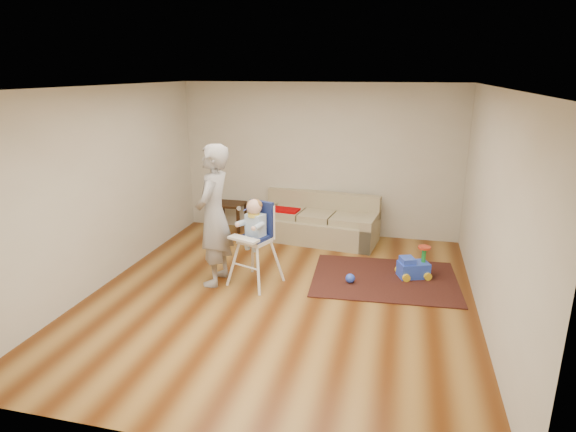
% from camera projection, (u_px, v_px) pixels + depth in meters
% --- Properties ---
extents(ground, '(5.50, 5.50, 0.00)m').
position_uv_depth(ground, '(281.00, 296.00, 6.42)').
color(ground, '#54270B').
rests_on(ground, ground).
extents(room_envelope, '(5.04, 5.52, 2.72)m').
position_uv_depth(room_envelope, '(290.00, 150.00, 6.36)').
color(room_envelope, beige).
rests_on(room_envelope, ground).
extents(sofa, '(2.17, 1.10, 0.80)m').
position_uv_depth(sofa, '(317.00, 218.00, 8.43)').
color(sofa, gray).
rests_on(sofa, ground).
extents(side_table, '(0.51, 0.51, 0.51)m').
position_uv_depth(side_table, '(231.00, 216.00, 9.08)').
color(side_table, black).
rests_on(side_table, ground).
extents(area_rug, '(2.14, 1.66, 0.02)m').
position_uv_depth(area_rug, '(384.00, 279.00, 6.93)').
color(area_rug, black).
rests_on(area_rug, ground).
extents(ride_on_toy, '(0.50, 0.44, 0.46)m').
position_uv_depth(ride_on_toy, '(414.00, 262.00, 6.92)').
color(ride_on_toy, blue).
rests_on(ride_on_toy, area_rug).
extents(toy_ball, '(0.13, 0.13, 0.13)m').
position_uv_depth(toy_ball, '(350.00, 278.00, 6.77)').
color(toy_ball, blue).
rests_on(toy_ball, area_rug).
extents(high_chair, '(0.73, 0.73, 1.23)m').
position_uv_depth(high_chair, '(255.00, 243.00, 6.64)').
color(high_chair, white).
rests_on(high_chair, ground).
extents(adult, '(0.48, 0.72, 1.97)m').
position_uv_depth(adult, '(214.00, 216.00, 6.57)').
color(adult, gray).
rests_on(adult, ground).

